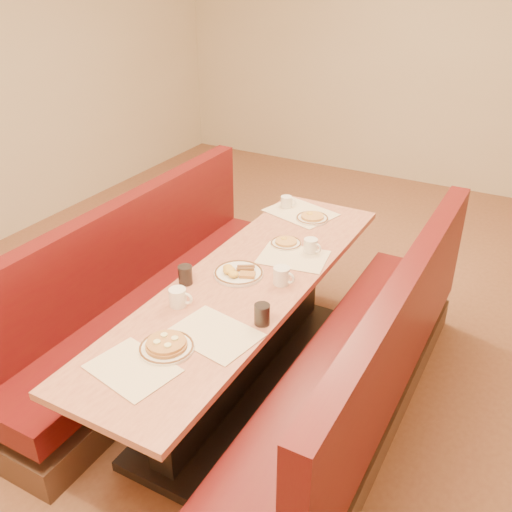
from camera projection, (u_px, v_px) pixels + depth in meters
The scene contains 19 objects.
ground at pixel (247, 382), 3.59m from camera, with size 8.00×8.00×0.00m, color #9E6647.
room_envelope at pixel (244, 64), 2.67m from camera, with size 6.04×8.04×2.82m.
diner_table at pixel (246, 334), 3.41m from camera, with size 0.70×2.50×0.75m.
booth_left at pixel (149, 303), 3.73m from camera, with size 0.55×2.50×1.05m.
booth_right at pixel (363, 375), 3.11m from camera, with size 0.55×2.50×1.05m.
placemat_near_left at pixel (132, 368), 2.55m from camera, with size 0.38×0.29×0.00m, color #FBEEC4.
placemat_near_right at pixel (214, 334), 2.78m from camera, with size 0.41×0.31×0.00m, color #FBEEC4.
placemat_far_left at pixel (301, 212), 4.05m from camera, with size 0.46×0.34×0.00m, color #FBEEC4.
placemat_far_right at pixel (293, 257), 3.47m from camera, with size 0.40×0.30×0.00m, color #FBEEC4.
pancake_plate at pixel (166, 346), 2.67m from camera, with size 0.26×0.26×0.06m.
eggs_plate at pixel (238, 273), 3.27m from camera, with size 0.29×0.29×0.06m.
extra_plate_mid at pixel (286, 243), 3.61m from camera, with size 0.20×0.20×0.04m.
extra_plate_far at pixel (312, 218), 3.94m from camera, with size 0.22×0.22×0.05m.
coffee_mug_a at pixel (282, 276), 3.18m from camera, with size 0.13×0.09×0.10m.
coffee_mug_b at pixel (178, 297), 2.98m from camera, with size 0.13×0.09×0.10m.
coffee_mug_c at pixel (311, 246), 3.50m from camera, with size 0.12×0.09×0.09m.
coffee_mug_d at pixel (287, 202), 4.11m from camera, with size 0.11×0.08×0.09m.
soda_tumbler_near at pixel (185, 275), 3.18m from camera, with size 0.08×0.08×0.11m.
soda_tumbler_mid at pixel (262, 314), 2.84m from camera, with size 0.08×0.08×0.11m.
Camera 1 is at (1.39, -2.40, 2.42)m, focal length 40.00 mm.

